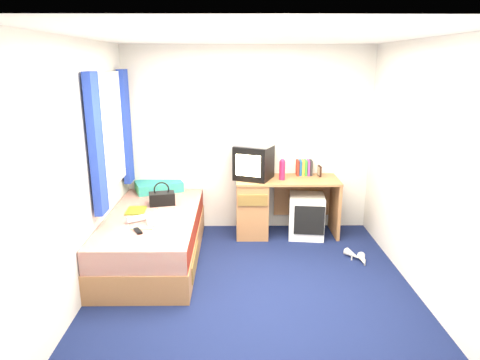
{
  "coord_description": "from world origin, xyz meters",
  "views": [
    {
      "loc": [
        -0.17,
        -3.82,
        2.18
      ],
      "look_at": [
        -0.12,
        0.7,
        0.93
      ],
      "focal_mm": 32.0,
      "sensor_mm": 36.0,
      "label": 1
    }
  ],
  "objects_px": {
    "storage_cube": "(306,216)",
    "white_heels": "(358,257)",
    "pink_water_bottle": "(282,171)",
    "picture_frame": "(320,171)",
    "magazine": "(136,210)",
    "vcr": "(254,142)",
    "colour_swatch_fan": "(142,228)",
    "water_bottle": "(136,219)",
    "pillow": "(159,186)",
    "crt_tv": "(254,162)",
    "remote_control": "(138,231)",
    "desk": "(265,204)",
    "handbag": "(162,198)",
    "towel": "(166,219)",
    "aerosol_can": "(281,172)",
    "bed": "(154,237)"
  },
  "relations": [
    {
      "from": "storage_cube",
      "to": "white_heels",
      "type": "height_order",
      "value": "storage_cube"
    },
    {
      "from": "pink_water_bottle",
      "to": "picture_frame",
      "type": "bearing_deg",
      "value": 17.5
    },
    {
      "from": "magazine",
      "to": "white_heels",
      "type": "relative_size",
      "value": 0.78
    },
    {
      "from": "vcr",
      "to": "pink_water_bottle",
      "type": "relative_size",
      "value": 1.91
    },
    {
      "from": "pink_water_bottle",
      "to": "magazine",
      "type": "xyz_separation_m",
      "value": [
        -1.73,
        -0.57,
        -0.32
      ]
    },
    {
      "from": "colour_swatch_fan",
      "to": "water_bottle",
      "type": "bearing_deg",
      "value": 117.45
    },
    {
      "from": "pillow",
      "to": "crt_tv",
      "type": "distance_m",
      "value": 1.3
    },
    {
      "from": "magazine",
      "to": "remote_control",
      "type": "height_order",
      "value": "remote_control"
    },
    {
      "from": "desk",
      "to": "handbag",
      "type": "relative_size",
      "value": 3.97
    },
    {
      "from": "towel",
      "to": "magazine",
      "type": "bearing_deg",
      "value": 136.49
    },
    {
      "from": "water_bottle",
      "to": "remote_control",
      "type": "relative_size",
      "value": 1.25
    },
    {
      "from": "desk",
      "to": "colour_swatch_fan",
      "type": "bearing_deg",
      "value": -138.81
    },
    {
      "from": "remote_control",
      "to": "pink_water_bottle",
      "type": "bearing_deg",
      "value": 8.86
    },
    {
      "from": "desk",
      "to": "handbag",
      "type": "height_order",
      "value": "handbag"
    },
    {
      "from": "pillow",
      "to": "pink_water_bottle",
      "type": "height_order",
      "value": "pink_water_bottle"
    },
    {
      "from": "water_bottle",
      "to": "towel",
      "type": "bearing_deg",
      "value": -6.63
    },
    {
      "from": "crt_tv",
      "to": "handbag",
      "type": "xyz_separation_m",
      "value": [
        -1.11,
        -0.4,
        -0.34
      ]
    },
    {
      "from": "pink_water_bottle",
      "to": "handbag",
      "type": "bearing_deg",
      "value": -166.69
    },
    {
      "from": "towel",
      "to": "handbag",
      "type": "bearing_deg",
      "value": 103.15
    },
    {
      "from": "aerosol_can",
      "to": "pillow",
      "type": "bearing_deg",
      "value": 173.31
    },
    {
      "from": "magazine",
      "to": "water_bottle",
      "type": "xyz_separation_m",
      "value": [
        0.08,
        -0.35,
        0.03
      ]
    },
    {
      "from": "bed",
      "to": "aerosol_can",
      "type": "bearing_deg",
      "value": 25.3
    },
    {
      "from": "bed",
      "to": "towel",
      "type": "xyz_separation_m",
      "value": [
        0.2,
        -0.28,
        0.32
      ]
    },
    {
      "from": "picture_frame",
      "to": "colour_swatch_fan",
      "type": "xyz_separation_m",
      "value": [
        -2.05,
        -1.28,
        -0.27
      ]
    },
    {
      "from": "aerosol_can",
      "to": "white_heels",
      "type": "height_order",
      "value": "aerosol_can"
    },
    {
      "from": "pillow",
      "to": "pink_water_bottle",
      "type": "xyz_separation_m",
      "value": [
        1.6,
        -0.22,
        0.26
      ]
    },
    {
      "from": "picture_frame",
      "to": "remote_control",
      "type": "xyz_separation_m",
      "value": [
        -2.07,
        -1.35,
        -0.27
      ]
    },
    {
      "from": "pillow",
      "to": "colour_swatch_fan",
      "type": "xyz_separation_m",
      "value": [
        0.05,
        -1.34,
        -0.06
      ]
    },
    {
      "from": "picture_frame",
      "to": "aerosol_can",
      "type": "relative_size",
      "value": 0.83
    },
    {
      "from": "desk",
      "to": "picture_frame",
      "type": "bearing_deg",
      "value": 8.24
    },
    {
      "from": "towel",
      "to": "water_bottle",
      "type": "relative_size",
      "value": 1.54
    },
    {
      "from": "handbag",
      "to": "colour_swatch_fan",
      "type": "bearing_deg",
      "value": -109.21
    },
    {
      "from": "pink_water_bottle",
      "to": "aerosol_can",
      "type": "relative_size",
      "value": 1.4
    },
    {
      "from": "handbag",
      "to": "remote_control",
      "type": "xyz_separation_m",
      "value": [
        -0.11,
        -0.85,
        -0.07
      ]
    },
    {
      "from": "handbag",
      "to": "magazine",
      "type": "distance_m",
      "value": 0.35
    },
    {
      "from": "pillow",
      "to": "towel",
      "type": "bearing_deg",
      "value": -76.8
    },
    {
      "from": "handbag",
      "to": "towel",
      "type": "xyz_separation_m",
      "value": [
        0.14,
        -0.61,
        -0.03
      ]
    },
    {
      "from": "towel",
      "to": "remote_control",
      "type": "xyz_separation_m",
      "value": [
        -0.25,
        -0.24,
        -0.04
      ]
    },
    {
      "from": "crt_tv",
      "to": "bed",
      "type": "bearing_deg",
      "value": -124.93
    },
    {
      "from": "crt_tv",
      "to": "picture_frame",
      "type": "distance_m",
      "value": 0.88
    },
    {
      "from": "crt_tv",
      "to": "colour_swatch_fan",
      "type": "distance_m",
      "value": 1.72
    },
    {
      "from": "pink_water_bottle",
      "to": "bed",
      "type": "bearing_deg",
      "value": -155.86
    },
    {
      "from": "bed",
      "to": "picture_frame",
      "type": "distance_m",
      "value": 2.26
    },
    {
      "from": "pillow",
      "to": "desk",
      "type": "distance_m",
      "value": 1.42
    },
    {
      "from": "magazine",
      "to": "water_bottle",
      "type": "height_order",
      "value": "water_bottle"
    },
    {
      "from": "colour_swatch_fan",
      "to": "remote_control",
      "type": "distance_m",
      "value": 0.08
    },
    {
      "from": "desk",
      "to": "storage_cube",
      "type": "distance_m",
      "value": 0.55
    },
    {
      "from": "water_bottle",
      "to": "colour_swatch_fan",
      "type": "distance_m",
      "value": 0.23
    },
    {
      "from": "pillow",
      "to": "white_heels",
      "type": "bearing_deg",
      "value": -22.31
    },
    {
      "from": "storage_cube",
      "to": "water_bottle",
      "type": "xyz_separation_m",
      "value": [
        -1.97,
        -0.89,
        0.3
      ]
    }
  ]
}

